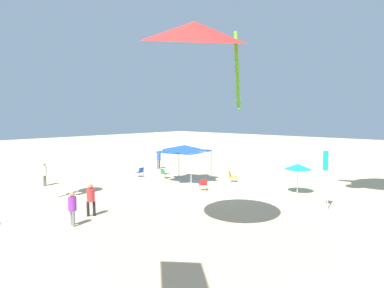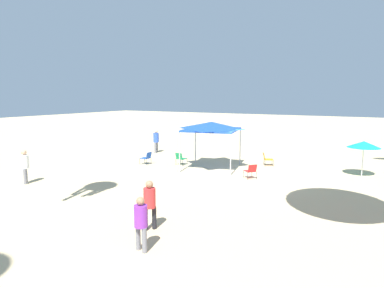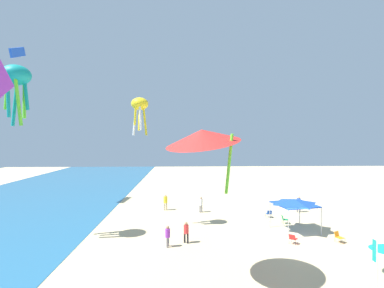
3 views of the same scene
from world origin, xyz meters
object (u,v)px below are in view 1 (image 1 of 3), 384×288
object	(u,v)px
banner_flag	(327,173)
beach_umbrella	(298,167)
person_kite_handler	(91,197)
person_beachcomber	(44,172)
folding_chair_facing_ocean	(232,176)
kite_delta_red	(194,32)
canopy_tent	(184,149)
person_far_stroller	(158,158)
folding_chair_right_of_tent	(140,171)
folding_chair_near_cooler	(164,173)
folding_chair_left_of_tent	(203,184)
person_near_umbrella	(72,206)

from	to	relation	value
banner_flag	beach_umbrella	bearing A→B (deg)	-42.35
person_kite_handler	person_beachcomber	world-z (taller)	person_beachcomber
folding_chair_facing_ocean	banner_flag	world-z (taller)	banner_flag
beach_umbrella	banner_flag	distance (m)	3.91
folding_chair_facing_ocean	kite_delta_red	distance (m)	15.20
canopy_tent	person_beachcomber	size ratio (longest dim) A/B	2.20
person_far_stroller	kite_delta_red	world-z (taller)	kite_delta_red
folding_chair_right_of_tent	folding_chair_near_cooler	world-z (taller)	same
person_beachcomber	folding_chair_near_cooler	bearing A→B (deg)	101.91
folding_chair_facing_ocean	kite_delta_red	xyz separation A→B (m)	(-6.15, 11.40, 7.97)
person_kite_handler	kite_delta_red	size ratio (longest dim) A/B	0.28
folding_chair_left_of_tent	person_near_umbrella	size ratio (longest dim) A/B	0.50
folding_chair_facing_ocean	person_kite_handler	xyz separation A→B (m)	(0.24, 12.24, 0.52)
beach_umbrella	folding_chair_facing_ocean	size ratio (longest dim) A/B	2.44
folding_chair_left_of_tent	folding_chair_right_of_tent	bearing A→B (deg)	-50.03
person_kite_handler	kite_delta_red	world-z (taller)	kite_delta_red
banner_flag	folding_chair_near_cooler	bearing A→B (deg)	-1.50
person_near_umbrella	person_beachcomber	world-z (taller)	person_beachcomber
folding_chair_right_of_tent	person_kite_handler	distance (m)	11.08
person_near_umbrella	folding_chair_left_of_tent	bearing A→B (deg)	105.00
folding_chair_right_of_tent	person_beachcomber	world-z (taller)	person_beachcomber
folding_chair_facing_ocean	banner_flag	bearing A→B (deg)	-133.66
folding_chair_near_cooler	person_near_umbrella	bearing A→B (deg)	120.89
folding_chair_near_cooler	person_kite_handler	world-z (taller)	person_kite_handler
person_near_umbrella	folding_chair_near_cooler	bearing A→B (deg)	129.94
banner_flag	kite_delta_red	xyz separation A→B (m)	(2.25, 8.46, 6.41)
canopy_tent	person_beachcomber	xyz separation A→B (m)	(6.66, 7.99, -1.59)
folding_chair_right_of_tent	folding_chair_near_cooler	size ratio (longest dim) A/B	1.00
folding_chair_facing_ocean	person_far_stroller	size ratio (longest dim) A/B	0.45
canopy_tent	person_kite_handler	bearing A→B (deg)	104.41
folding_chair_right_of_tent	beach_umbrella	bearing A→B (deg)	104.37
folding_chair_left_of_tent	person_kite_handler	distance (m)	8.44
person_near_umbrella	canopy_tent	bearing A→B (deg)	120.06
folding_chair_right_of_tent	person_near_umbrella	distance (m)	12.66
folding_chair_left_of_tent	kite_delta_red	xyz separation A→B (m)	(-5.84, 7.56, 7.97)
canopy_tent	folding_chair_right_of_tent	size ratio (longest dim) A/B	4.69
beach_umbrella	person_kite_handler	xyz separation A→B (m)	(5.76, 11.93, -0.81)
beach_umbrella	folding_chair_left_of_tent	distance (m)	6.43
folding_chair_right_of_tent	canopy_tent	bearing A→B (deg)	103.26
folding_chair_near_cooler	banner_flag	xyz separation A→B (m)	(-13.32, 0.35, 1.56)
canopy_tent	beach_umbrella	size ratio (longest dim) A/B	1.93
canopy_tent	kite_delta_red	bearing A→B (deg)	134.92
beach_umbrella	banner_flag	size ratio (longest dim) A/B	0.59
person_far_stroller	person_beachcomber	distance (m)	11.05
folding_chair_facing_ocean	person_kite_handler	world-z (taller)	person_kite_handler
banner_flag	person_kite_handler	world-z (taller)	banner_flag
folding_chair_left_of_tent	kite_delta_red	world-z (taller)	kite_delta_red
folding_chair_near_cooler	person_kite_handler	distance (m)	10.74
beach_umbrella	person_beachcomber	xyz separation A→B (m)	(14.93, 10.16, -0.78)
person_beachcomber	kite_delta_red	xyz separation A→B (m)	(-15.56, 0.94, 7.42)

